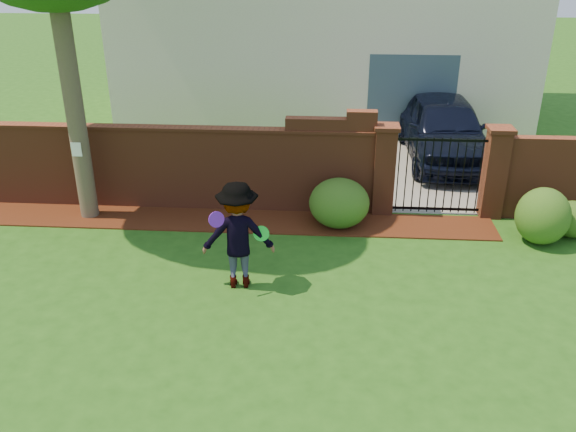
# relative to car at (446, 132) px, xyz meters

# --- Properties ---
(ground) EXTENTS (80.00, 80.00, 0.01)m
(ground) POSITION_rel_car_xyz_m (-4.19, -7.23, -0.82)
(ground) COLOR #214F13
(ground) RESTS_ON ground
(mulch_bed) EXTENTS (11.10, 1.08, 0.03)m
(mulch_bed) POSITION_rel_car_xyz_m (-5.14, -3.90, -0.80)
(mulch_bed) COLOR #3A170A
(mulch_bed) RESTS_ON ground
(brick_wall) EXTENTS (8.70, 0.31, 2.16)m
(brick_wall) POSITION_rel_car_xyz_m (-6.20, -3.23, 0.11)
(brick_wall) COLOR brown
(brick_wall) RESTS_ON ground
(pillar_left) EXTENTS (0.50, 0.50, 1.88)m
(pillar_left) POSITION_rel_car_xyz_m (-1.79, -3.23, 0.14)
(pillar_left) COLOR brown
(pillar_left) RESTS_ON ground
(pillar_right) EXTENTS (0.50, 0.50, 1.88)m
(pillar_right) POSITION_rel_car_xyz_m (0.41, -3.23, 0.14)
(pillar_right) COLOR brown
(pillar_right) RESTS_ON ground
(iron_gate) EXTENTS (1.78, 0.03, 1.60)m
(iron_gate) POSITION_rel_car_xyz_m (-0.69, -3.23, 0.04)
(iron_gate) COLOR black
(iron_gate) RESTS_ON ground
(driveway) EXTENTS (3.20, 8.00, 0.01)m
(driveway) POSITION_rel_car_xyz_m (-0.69, 0.77, -0.81)
(driveway) COLOR gray
(driveway) RESTS_ON ground
(house) EXTENTS (12.40, 6.40, 6.30)m
(house) POSITION_rel_car_xyz_m (-3.19, 4.76, 2.35)
(house) COLOR #F0E4C9
(house) RESTS_ON ground
(car) EXTENTS (2.01, 4.80, 1.63)m
(car) POSITION_rel_car_xyz_m (0.00, 0.00, 0.00)
(car) COLOR black
(car) RESTS_ON ground
(paper_notice) EXTENTS (0.20, 0.01, 0.28)m
(paper_notice) POSITION_rel_car_xyz_m (-7.79, -4.02, 0.69)
(paper_notice) COLOR white
(paper_notice) RESTS_ON tree
(shrub_left) EXTENTS (1.19, 1.19, 0.97)m
(shrub_left) POSITION_rel_car_xyz_m (-2.68, -3.93, -0.33)
(shrub_left) COLOR #215018
(shrub_left) RESTS_ON ground
(shrub_middle) EXTENTS (0.98, 0.98, 1.08)m
(shrub_middle) POSITION_rel_car_xyz_m (1.06, -4.40, -0.27)
(shrub_middle) COLOR #215018
(shrub_middle) RESTS_ON ground
(shrub_right) EXTENTS (0.78, 0.78, 0.70)m
(shrub_right) POSITION_rel_car_xyz_m (1.75, -4.07, -0.46)
(shrub_right) COLOR #215018
(shrub_right) RESTS_ON ground
(man) EXTENTS (1.23, 0.80, 1.80)m
(man) POSITION_rel_car_xyz_m (-4.33, -6.34, 0.09)
(man) COLOR gray
(man) RESTS_ON ground
(frisbee_purple) EXTENTS (0.25, 0.20, 0.25)m
(frisbee_purple) POSITION_rel_car_xyz_m (-4.60, -6.62, 0.51)
(frisbee_purple) COLOR purple
(frisbee_purple) RESTS_ON man
(frisbee_green) EXTENTS (0.26, 0.07, 0.25)m
(frisbee_green) POSITION_rel_car_xyz_m (-3.94, -6.37, 0.17)
(frisbee_green) COLOR green
(frisbee_green) RESTS_ON man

